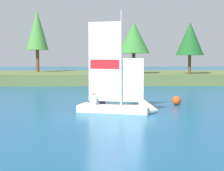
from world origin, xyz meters
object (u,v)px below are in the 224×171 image
at_px(channel_buoy, 177,100).
at_px(shoreline_tree_right, 190,39).
at_px(shoreline_tree_midright, 134,38).
at_px(shoreline_tree_centre, 37,30).
at_px(sailboat, 127,105).

bearing_deg(channel_buoy, shoreline_tree_right, 73.22).
relative_size(shoreline_tree_midright, shoreline_tree_right, 1.01).
height_order(shoreline_tree_centre, shoreline_tree_midright, shoreline_tree_centre).
relative_size(shoreline_tree_centre, sailboat, 1.28).
height_order(sailboat, channel_buoy, sailboat).
height_order(shoreline_tree_centre, sailboat, shoreline_tree_centre).
distance_m(shoreline_tree_centre, shoreline_tree_right, 18.37).
bearing_deg(channel_buoy, shoreline_tree_centre, 119.76).
bearing_deg(shoreline_tree_centre, shoreline_tree_midright, -22.44).
xyz_separation_m(sailboat, channel_buoy, (3.30, 2.85, -0.13)).
relative_size(shoreline_tree_right, sailboat, 0.95).
distance_m(shoreline_tree_right, sailboat, 21.60).
bearing_deg(shoreline_tree_midright, shoreline_tree_centre, 157.56).
xyz_separation_m(shoreline_tree_right, channel_buoy, (-4.99, -16.55, -4.72)).
xyz_separation_m(shoreline_tree_centre, sailboat, (9.23, -24.77, -5.89)).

